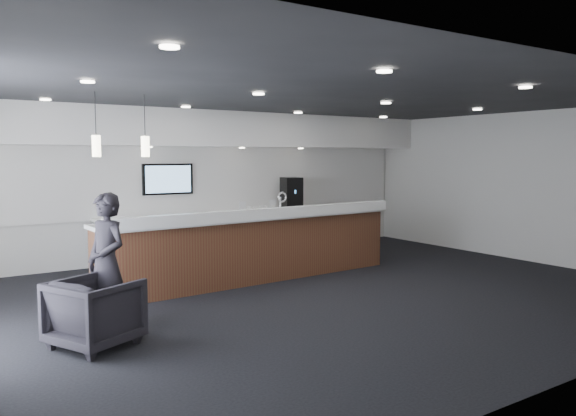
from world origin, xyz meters
TOP-DOWN VIEW (x-y plane):
  - ground at (0.00, 0.00)m, footprint 10.00×10.00m
  - ceiling at (0.00, 0.00)m, footprint 10.00×8.00m
  - back_wall at (0.00, 4.00)m, footprint 10.00×0.02m
  - right_wall at (5.00, 0.00)m, footprint 0.02×8.00m
  - soffit_bulkhead at (0.00, 3.55)m, footprint 10.00×0.90m
  - alcove_panel at (0.00, 3.97)m, footprint 9.80×0.06m
  - back_credenza at (-0.00, 3.64)m, footprint 5.06×0.66m
  - wall_tv at (-1.00, 3.91)m, footprint 1.05×0.08m
  - pendant_left at (-2.40, 0.80)m, footprint 0.12×0.12m
  - pendant_right at (-3.10, 0.80)m, footprint 0.12×0.12m
  - ceiling_can_lights at (0.00, 0.00)m, footprint 7.00×5.00m
  - service_counter at (-0.46, 1.41)m, footprint 5.47×1.18m
  - coffee_machine at (1.80, 3.62)m, footprint 0.47×0.55m
  - info_sign_left at (0.51, 3.56)m, footprint 0.15×0.03m
  - info_sign_right at (1.22, 3.50)m, footprint 0.16×0.03m
  - armchair at (-3.64, -0.53)m, footprint 1.11×1.10m
  - lounge_guest at (-3.35, -0.02)m, footprint 0.57×0.71m
  - cup_0 at (1.22, 3.51)m, footprint 0.11×0.11m
  - cup_1 at (1.08, 3.51)m, footprint 0.15×0.15m
  - cup_2 at (0.94, 3.51)m, footprint 0.13×0.13m
  - cup_3 at (0.80, 3.51)m, footprint 0.14×0.14m
  - cup_4 at (0.66, 3.51)m, footprint 0.14×0.14m

SIDE VIEW (x-z plane):
  - ground at x=0.00m, z-range 0.00..0.00m
  - armchair at x=-3.64m, z-range 0.00..0.77m
  - back_credenza at x=0.00m, z-range 0.00..0.95m
  - service_counter at x=-0.46m, z-range -0.17..1.32m
  - lounge_guest at x=-3.35m, z-range 0.00..1.68m
  - cup_0 at x=1.22m, z-range 0.95..1.05m
  - cup_1 at x=1.08m, z-range 0.95..1.05m
  - cup_2 at x=0.94m, z-range 0.95..1.05m
  - cup_3 at x=0.80m, z-range 0.95..1.05m
  - cup_4 at x=0.66m, z-range 0.95..1.05m
  - info_sign_left at x=0.51m, z-range 0.95..1.15m
  - info_sign_right at x=1.22m, z-range 0.95..1.17m
  - coffee_machine at x=1.80m, z-range 0.95..1.63m
  - back_wall at x=0.00m, z-range 0.00..3.00m
  - right_wall at x=5.00m, z-range 0.00..3.00m
  - alcove_panel at x=0.00m, z-range 0.90..2.30m
  - wall_tv at x=-1.00m, z-range 1.34..1.96m
  - pendant_left at x=-2.40m, z-range 2.10..2.40m
  - pendant_right at x=-3.10m, z-range 2.10..2.40m
  - soffit_bulkhead at x=0.00m, z-range 2.30..3.00m
  - ceiling_can_lights at x=0.00m, z-range 2.96..2.98m
  - ceiling at x=0.00m, z-range 2.99..3.01m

